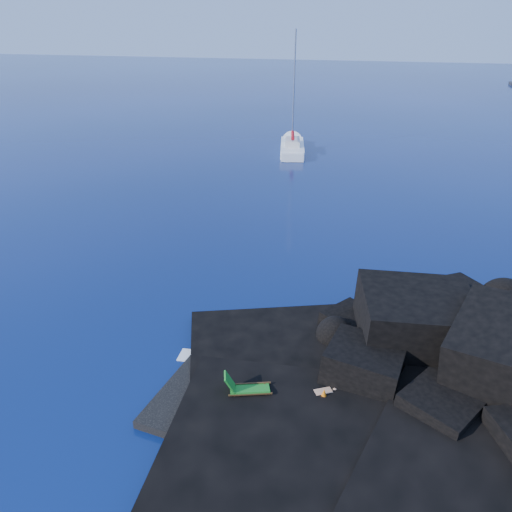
% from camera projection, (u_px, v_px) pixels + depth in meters
% --- Properties ---
extents(ground, '(400.00, 400.00, 0.00)m').
position_uv_depth(ground, '(159.00, 394.00, 20.61)').
color(ground, '#031037').
rests_on(ground, ground).
extents(headland, '(24.00, 24.00, 3.60)m').
position_uv_depth(headland, '(488.00, 406.00, 19.96)').
color(headland, black).
rests_on(headland, ground).
extents(beach, '(9.08, 6.86, 0.70)m').
position_uv_depth(beach, '(267.00, 407.00, 19.92)').
color(beach, black).
rests_on(beach, ground).
extents(surf_foam, '(10.00, 8.00, 0.06)m').
position_uv_depth(surf_foam, '(301.00, 345.00, 23.70)').
color(surf_foam, white).
rests_on(surf_foam, ground).
extents(sailboat, '(5.41, 13.05, 13.39)m').
position_uv_depth(sailboat, '(292.00, 152.00, 59.07)').
color(sailboat, white).
rests_on(sailboat, ground).
extents(deck_chair, '(1.94, 1.35, 1.23)m').
position_uv_depth(deck_chair, '(250.00, 384.00, 19.69)').
color(deck_chair, '#1B7D22').
rests_on(deck_chair, beach).
extents(towel, '(2.29, 1.92, 0.05)m').
position_uv_depth(towel, '(323.00, 396.00, 19.93)').
color(towel, silver).
rests_on(towel, beach).
extents(sunbather, '(1.93, 1.43, 0.26)m').
position_uv_depth(sunbather, '(323.00, 393.00, 19.86)').
color(sunbather, tan).
rests_on(sunbather, towel).
extents(marker_cone, '(0.51, 0.51, 0.59)m').
position_uv_depth(marker_cone, '(324.00, 395.00, 19.58)').
color(marker_cone, orange).
rests_on(marker_cone, beach).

